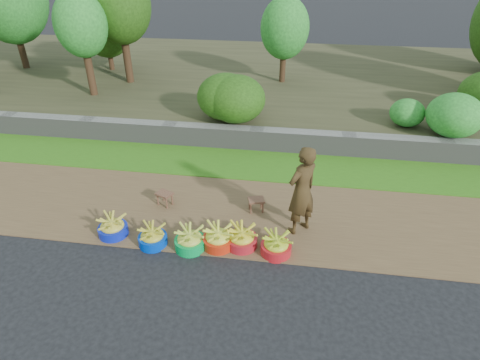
# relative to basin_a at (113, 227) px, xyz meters

# --- Properties ---
(ground_plane) EXTENTS (120.00, 120.00, 0.00)m
(ground_plane) POSITION_rel_basin_a_xyz_m (2.15, -0.30, -0.17)
(ground_plane) COLOR black
(ground_plane) RESTS_ON ground
(dirt_shoulder) EXTENTS (80.00, 2.50, 0.02)m
(dirt_shoulder) POSITION_rel_basin_a_xyz_m (2.15, 0.95, -0.16)
(dirt_shoulder) COLOR brown
(dirt_shoulder) RESTS_ON ground
(grass_verge) EXTENTS (80.00, 1.50, 0.04)m
(grass_verge) POSITION_rel_basin_a_xyz_m (2.15, 2.95, -0.15)
(grass_verge) COLOR #357416
(grass_verge) RESTS_ON ground
(retaining_wall) EXTENTS (80.00, 0.35, 0.55)m
(retaining_wall) POSITION_rel_basin_a_xyz_m (2.15, 3.80, 0.10)
(retaining_wall) COLOR slate
(retaining_wall) RESTS_ON ground
(earth_bank) EXTENTS (80.00, 10.00, 0.50)m
(earth_bank) POSITION_rel_basin_a_xyz_m (2.15, 8.70, 0.08)
(earth_bank) COLOR #3C3B22
(earth_bank) RESTS_ON ground
(vegetation) EXTENTS (30.64, 7.74, 4.39)m
(vegetation) POSITION_rel_basin_a_xyz_m (-1.35, 7.49, 2.30)
(vegetation) COLOR #362314
(vegetation) RESTS_ON earth_bank
(basin_a) EXTENTS (0.52, 0.52, 0.39)m
(basin_a) POSITION_rel_basin_a_xyz_m (0.00, 0.00, 0.00)
(basin_a) COLOR #0C1FB6
(basin_a) RESTS_ON ground
(basin_b) EXTENTS (0.50, 0.50, 0.37)m
(basin_b) POSITION_rel_basin_a_xyz_m (0.79, -0.14, -0.01)
(basin_b) COLOR #0035BF
(basin_b) RESTS_ON ground
(basin_c) EXTENTS (0.53, 0.53, 0.39)m
(basin_c) POSITION_rel_basin_a_xyz_m (1.45, -0.14, 0.00)
(basin_c) COLOR #009B41
(basin_c) RESTS_ON ground
(basin_d) EXTENTS (0.54, 0.54, 0.40)m
(basin_d) POSITION_rel_basin_a_xyz_m (1.92, -0.03, 0.01)
(basin_d) COLOR red
(basin_d) RESTS_ON ground
(basin_e) EXTENTS (0.54, 0.54, 0.40)m
(basin_e) POSITION_rel_basin_a_xyz_m (2.32, 0.03, 0.01)
(basin_e) COLOR #A81923
(basin_e) RESTS_ON ground
(basin_f) EXTENTS (0.52, 0.52, 0.39)m
(basin_f) POSITION_rel_basin_a_xyz_m (2.91, -0.06, -0.00)
(basin_f) COLOR red
(basin_f) RESTS_ON ground
(stool_left) EXTENTS (0.38, 0.34, 0.27)m
(stool_left) POSITION_rel_basin_a_xyz_m (0.63, 1.04, 0.06)
(stool_left) COLOR brown
(stool_left) RESTS_ON dirt_shoulder
(stool_right) EXTENTS (0.36, 0.31, 0.27)m
(stool_right) POSITION_rel_basin_a_xyz_m (2.44, 1.09, 0.06)
(stool_right) COLOR brown
(stool_right) RESTS_ON dirt_shoulder
(vendor_woman) EXTENTS (0.72, 0.71, 1.67)m
(vendor_woman) POSITION_rel_basin_a_xyz_m (3.27, 0.62, 0.68)
(vendor_woman) COLOR black
(vendor_woman) RESTS_ON dirt_shoulder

